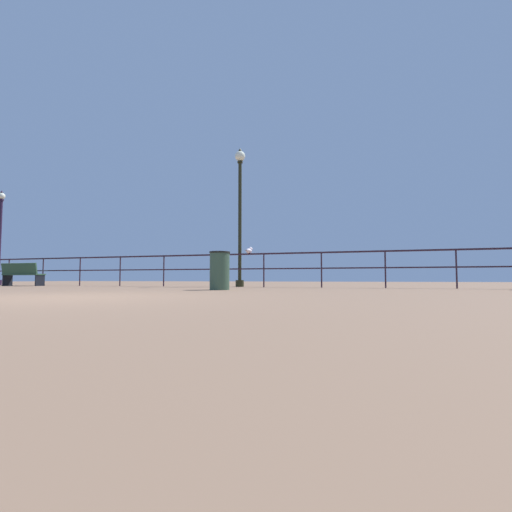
{
  "coord_description": "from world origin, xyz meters",
  "views": [
    {
      "loc": [
        4.39,
        -4.07,
        0.27
      ],
      "look_at": [
        0.82,
        6.74,
        0.96
      ],
      "focal_mm": 26.1,
      "sensor_mm": 36.0,
      "label": 1
    }
  ],
  "objects_px": {
    "lamppost_center": "(240,203)",
    "trash_bin": "(220,271)",
    "bench_far_left": "(22,273)",
    "seagull_on_rail": "(249,250)",
    "lamppost_left": "(0,235)"
  },
  "relations": [
    {
      "from": "lamppost_center",
      "to": "trash_bin",
      "type": "relative_size",
      "value": 5.07
    },
    {
      "from": "bench_far_left",
      "to": "lamppost_center",
      "type": "relative_size",
      "value": 0.36
    },
    {
      "from": "bench_far_left",
      "to": "seagull_on_rail",
      "type": "relative_size",
      "value": 3.72
    },
    {
      "from": "seagull_on_rail",
      "to": "trash_bin",
      "type": "height_order",
      "value": "seagull_on_rail"
    },
    {
      "from": "seagull_on_rail",
      "to": "trash_bin",
      "type": "bearing_deg",
      "value": -83.62
    },
    {
      "from": "seagull_on_rail",
      "to": "lamppost_center",
      "type": "bearing_deg",
      "value": 154.22
    },
    {
      "from": "bench_far_left",
      "to": "trash_bin",
      "type": "relative_size",
      "value": 1.82
    },
    {
      "from": "lamppost_center",
      "to": "trash_bin",
      "type": "xyz_separation_m",
      "value": [
        0.74,
        -3.32,
        -2.33
      ]
    },
    {
      "from": "seagull_on_rail",
      "to": "trash_bin",
      "type": "distance_m",
      "value": 3.23
    },
    {
      "from": "lamppost_center",
      "to": "trash_bin",
      "type": "distance_m",
      "value": 4.12
    },
    {
      "from": "lamppost_left",
      "to": "seagull_on_rail",
      "type": "relative_size",
      "value": 9.0
    },
    {
      "from": "bench_far_left",
      "to": "lamppost_center",
      "type": "xyz_separation_m",
      "value": [
        8.35,
        1.04,
        2.31
      ]
    },
    {
      "from": "lamppost_left",
      "to": "seagull_on_rail",
      "type": "bearing_deg",
      "value": -0.96
    },
    {
      "from": "lamppost_center",
      "to": "bench_far_left",
      "type": "bearing_deg",
      "value": -172.88
    },
    {
      "from": "lamppost_center",
      "to": "seagull_on_rail",
      "type": "distance_m",
      "value": 1.66
    }
  ]
}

